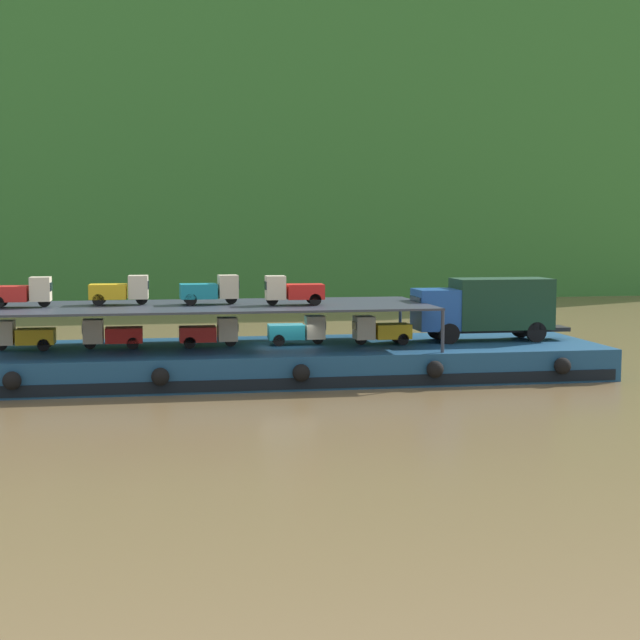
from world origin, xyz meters
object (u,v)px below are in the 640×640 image
Objects in this scene: covered_lorry at (486,307)px; mini_truck_upper_bow at (293,290)px; cargo_barge at (287,361)px; mini_truck_lower_mid at (210,332)px; mini_truck_upper_fore at (210,290)px; mini_truck_upper_mid at (120,290)px; mini_truck_lower_stern at (23,335)px; mini_truck_lower_aft at (112,334)px; mini_truck_upper_stern at (22,292)px; mini_truck_lower_fore at (298,330)px; mini_truck_lower_bow at (381,330)px.

mini_truck_upper_bow is (-9.86, -1.04, 1.00)m from covered_lorry.
cargo_barge is at bearing 105.27° from mini_truck_upper_bow.
cargo_barge is 3.94m from mini_truck_lower_mid.
mini_truck_upper_fore is at bearing 174.37° from cargo_barge.
covered_lorry reaches higher than cargo_barge.
mini_truck_lower_mid is at bearing -9.33° from mini_truck_upper_mid.
covered_lorry is 2.86× the size of mini_truck_upper_bow.
mini_truck_lower_stern is at bearing 177.92° from mini_truck_lower_mid.
mini_truck_lower_aft is 1.00× the size of mini_truck_upper_bow.
mini_truck_lower_mid is (-13.73, -0.17, -1.00)m from covered_lorry.
mini_truck_lower_aft is at bearing 179.89° from covered_lorry.
mini_truck_upper_stern is 8.55m from mini_truck_upper_fore.
mini_truck_lower_fore is (8.76, -0.00, 0.00)m from mini_truck_lower_aft.
mini_truck_upper_fore and mini_truck_upper_bow have the same top height.
mini_truck_lower_mid is 2.01m from mini_truck_upper_fore.
mini_truck_upper_fore is (8.58, -0.09, 2.00)m from mini_truck_lower_stern.
mini_truck_lower_fore is at bearing -3.24° from mini_truck_upper_mid.
mini_truck_upper_fore reaches higher than covered_lorry.
covered_lorry is 2.84× the size of mini_truck_upper_mid.
mini_truck_lower_stern is (-22.24, 0.14, -1.00)m from covered_lorry.
covered_lorry is 2.86× the size of mini_truck_lower_stern.
mini_truck_lower_stern is 16.72m from mini_truck_lower_bow.
mini_truck_upper_mid is at bearing 178.39° from covered_lorry.
mini_truck_lower_bow is (16.71, -0.72, 0.00)m from mini_truck_lower_stern.
mini_truck_upper_fore is at bearing -6.27° from mini_truck_upper_mid.
mini_truck_upper_mid reaches higher than mini_truck_lower_fore.
mini_truck_upper_fore is at bearing 179.82° from covered_lorry.
mini_truck_lower_fore is (0.57, 0.34, 1.44)m from cargo_barge.
mini_truck_upper_mid is at bearing 176.76° from mini_truck_lower_fore.
mini_truck_upper_fore is at bearing 71.79° from mini_truck_lower_mid.
mini_truck_upper_stern is 4.42m from mini_truck_upper_mid.
mini_truck_upper_fore is at bearing 164.04° from mini_truck_upper_bow.
mini_truck_upper_bow is (12.34, -0.86, 0.00)m from mini_truck_upper_stern.
mini_truck_lower_aft is 0.99× the size of mini_truck_upper_fore.
mini_truck_lower_bow is (8.20, -0.41, 0.00)m from mini_truck_lower_mid.
mini_truck_upper_stern is (-3.95, -0.22, 2.00)m from mini_truck_lower_aft.
mini_truck_upper_mid is at bearing 169.04° from mini_truck_upper_bow.
mini_truck_lower_aft is (-18.25, 0.03, -1.00)m from covered_lorry.
mini_truck_lower_fore is at bearing 179.82° from covered_lorry.
mini_truck_upper_mid is 1.01× the size of mini_truck_upper_bow.
mini_truck_lower_mid is 8.21m from mini_truck_lower_bow.
mini_truck_lower_fore is at bearing 0.97° from mini_truck_upper_stern.
mini_truck_upper_bow reaches higher than covered_lorry.
mini_truck_upper_bow is (-4.33, -0.46, 2.00)m from mini_truck_lower_bow.
mini_truck_lower_stern and mini_truck_lower_mid have the same top height.
mini_truck_lower_stern is 4.85m from mini_truck_upper_mid.
covered_lorry is 2.87× the size of mini_truck_lower_aft.
mini_truck_lower_stern is 1.00× the size of mini_truck_lower_aft.
mini_truck_lower_aft is at bearing -1.46° from mini_truck_lower_stern.
mini_truck_upper_mid reaches higher than mini_truck_lower_bow.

